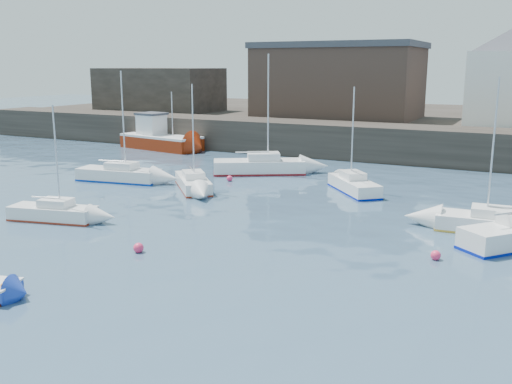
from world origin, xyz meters
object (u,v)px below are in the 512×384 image
at_px(sailboat_d, 498,224).
at_px(sailboat_e, 119,174).
at_px(fishing_boat, 159,138).
at_px(sailboat_b, 193,182).
at_px(sailboat_f, 354,185).
at_px(buoy_far, 230,181).
at_px(buoy_near, 139,252).
at_px(buoy_mid, 435,260).
at_px(sailboat_a, 53,212).
at_px(sailboat_h, 260,166).

bearing_deg(sailboat_d, sailboat_e, 175.97).
relative_size(fishing_boat, sailboat_b, 1.29).
relative_size(fishing_boat, sailboat_d, 1.18).
relative_size(sailboat_f, buoy_far, 16.19).
height_order(sailboat_d, buoy_near, sailboat_d).
relative_size(sailboat_b, buoy_mid, 16.12).
distance_m(sailboat_a, buoy_far, 13.88).
bearing_deg(sailboat_f, sailboat_a, -131.11).
relative_size(sailboat_h, buoy_far, 21.38).
distance_m(fishing_boat, sailboat_e, 16.35).
bearing_deg(sailboat_h, fishing_boat, 153.17).
bearing_deg(fishing_boat, buoy_mid, -35.88).
xyz_separation_m(sailboat_f, buoy_far, (-9.02, -0.53, -0.48)).
distance_m(sailboat_d, buoy_mid, 5.90).
height_order(sailboat_e, buoy_mid, sailboat_e).
xyz_separation_m(sailboat_e, sailboat_h, (7.68, 7.18, 0.08)).
distance_m(sailboat_f, buoy_near, 16.98).
bearing_deg(sailboat_h, buoy_far, -99.43).
relative_size(sailboat_d, sailboat_h, 0.85).
bearing_deg(sailboat_e, buoy_mid, -17.44).
xyz_separation_m(fishing_boat, buoy_near, (18.45, -26.88, -1.09)).
distance_m(sailboat_a, sailboat_f, 18.61).
bearing_deg(sailboat_h, buoy_mid, -42.95).
distance_m(sailboat_e, sailboat_h, 10.51).
distance_m(sailboat_b, buoy_mid, 18.56).
relative_size(sailboat_b, sailboat_e, 0.90).
distance_m(sailboat_b, buoy_far, 3.59).
relative_size(sailboat_a, buoy_far, 14.69).
height_order(buoy_near, buoy_far, buoy_near).
relative_size(sailboat_e, sailboat_h, 0.87).
relative_size(sailboat_h, buoy_near, 19.62).
height_order(sailboat_b, buoy_mid, sailboat_b).
relative_size(sailboat_a, buoy_mid, 14.26).
bearing_deg(sailboat_f, sailboat_d, -32.55).
bearing_deg(sailboat_e, sailboat_d, -4.03).
height_order(sailboat_b, sailboat_d, sailboat_d).
bearing_deg(buoy_near, sailboat_a, 163.06).
relative_size(sailboat_e, buoy_mid, 17.97).
bearing_deg(sailboat_e, sailboat_h, 43.08).
distance_m(sailboat_h, buoy_near, 19.72).
xyz_separation_m(sailboat_e, buoy_near, (11.28, -12.20, -0.51)).
bearing_deg(buoy_near, buoy_far, 104.95).
xyz_separation_m(sailboat_b, buoy_far, (0.86, 3.46, -0.45)).
distance_m(sailboat_f, buoy_far, 9.04).
xyz_separation_m(sailboat_d, sailboat_e, (-25.28, 1.78, 0.04)).
bearing_deg(buoy_near, fishing_boat, 124.46).
relative_size(buoy_near, buoy_mid, 1.06).
distance_m(fishing_boat, sailboat_f, 25.57).
bearing_deg(sailboat_e, sailboat_a, -68.78).
xyz_separation_m(sailboat_f, buoy_near, (-4.81, -16.28, -0.48)).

